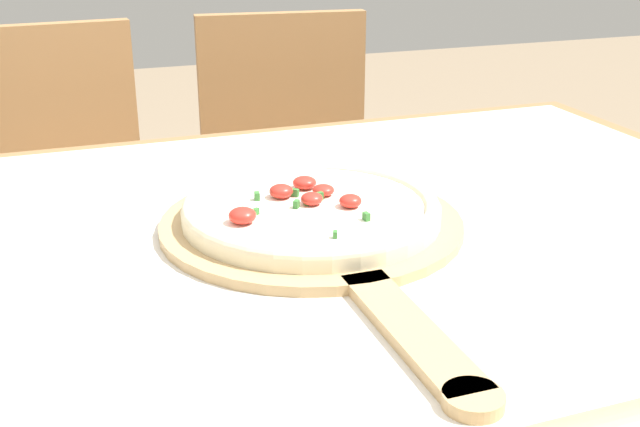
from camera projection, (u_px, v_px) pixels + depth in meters
The scene contains 6 objects.
dining_table at pixel (291, 331), 0.93m from camera, with size 1.42×1.03×0.76m.
towel_cloth at pixel (289, 252), 0.89m from camera, with size 1.34×0.95×0.00m.
pizza_peel at pixel (319, 232), 0.93m from camera, with size 0.36×0.58×0.01m.
pizza at pixel (311, 209), 0.94m from camera, with size 0.30×0.30×0.04m.
chair_left at pixel (60, 215), 1.66m from camera, with size 0.42×0.42×0.90m.
chair_right at pixel (291, 187), 1.82m from camera, with size 0.44×0.44×0.90m.
Camera 1 is at (-0.24, -0.78, 1.13)m, focal length 45.00 mm.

